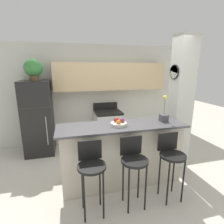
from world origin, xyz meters
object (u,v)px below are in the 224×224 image
at_px(bar_stool_right, 171,156).
at_px(bar_stool_mid, 134,161).
at_px(refrigerator, 38,118).
at_px(orchid_vase, 164,115).
at_px(stove_range, 108,128).
at_px(bar_stool_left, 91,167).
at_px(potted_plant_on_fridge, 33,69).
at_px(fruit_bowl, 119,123).

bearing_deg(bar_stool_right, bar_stool_mid, 180.00).
distance_m(refrigerator, orchid_vase, 2.79).
relative_size(stove_range, bar_stool_mid, 1.05).
bearing_deg(bar_stool_left, potted_plant_on_fridge, 113.91).
bearing_deg(bar_stool_mid, fruit_bowl, 97.22).
relative_size(stove_range, bar_stool_right, 1.05).
xyz_separation_m(refrigerator, stove_range, (1.66, 0.03, -0.39)).
bearing_deg(fruit_bowl, bar_stool_mid, -82.78).
bearing_deg(fruit_bowl, orchid_vase, 1.53).
relative_size(bar_stool_left, fruit_bowl, 3.87).
relative_size(orchid_vase, fruit_bowl, 1.75).
bearing_deg(bar_stool_left, refrigerator, 113.91).
bearing_deg(bar_stool_right, potted_plant_on_fridge, 135.19).
relative_size(bar_stool_mid, bar_stool_right, 1.00).
distance_m(refrigerator, bar_stool_mid, 2.61).
distance_m(bar_stool_right, fruit_bowl, 0.94).
relative_size(refrigerator, bar_stool_left, 1.67).
bearing_deg(potted_plant_on_fridge, refrigerator, -64.78).
bearing_deg(bar_stool_right, orchid_vase, 73.24).
relative_size(bar_stool_left, orchid_vase, 2.21).
bearing_deg(stove_range, bar_stool_left, -108.56).
distance_m(bar_stool_left, bar_stool_mid, 0.59).
xyz_separation_m(stove_range, fruit_bowl, (-0.19, -1.62, 0.64)).
bearing_deg(bar_stool_left, fruit_bowl, 44.82).
distance_m(bar_stool_left, bar_stool_right, 1.19).
bearing_deg(bar_stool_left, orchid_vase, 21.99).
relative_size(bar_stool_right, fruit_bowl, 3.87).
height_order(bar_stool_left, bar_stool_right, same).
relative_size(stove_range, bar_stool_left, 1.05).
xyz_separation_m(bar_stool_right, fruit_bowl, (-0.66, 0.53, 0.41)).
bearing_deg(potted_plant_on_fridge, fruit_bowl, -47.30).
height_order(stove_range, orchid_vase, orchid_vase).
height_order(stove_range, fruit_bowl, fruit_bowl).
xyz_separation_m(bar_stool_mid, potted_plant_on_fridge, (-1.53, 2.11, 1.26)).
height_order(stove_range, bar_stool_left, stove_range).
distance_m(bar_stool_mid, bar_stool_right, 0.59).
xyz_separation_m(refrigerator, fruit_bowl, (1.47, -1.59, 0.25)).
bearing_deg(refrigerator, bar_stool_mid, -54.06).
distance_m(refrigerator, stove_range, 1.70).
distance_m(potted_plant_on_fridge, orchid_vase, 2.88).
xyz_separation_m(bar_stool_left, bar_stool_mid, (0.59, 0.00, 0.00)).
height_order(bar_stool_mid, fruit_bowl, fruit_bowl).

